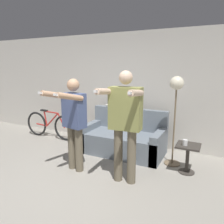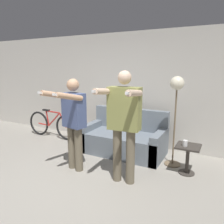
{
  "view_description": "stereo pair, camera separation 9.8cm",
  "coord_description": "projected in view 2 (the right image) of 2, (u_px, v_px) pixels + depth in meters",
  "views": [
    {
      "loc": [
        2.05,
        -2.33,
        1.83
      ],
      "look_at": [
        0.3,
        1.22,
        1.0
      ],
      "focal_mm": 35.0,
      "sensor_mm": 36.0,
      "label": 1
    },
    {
      "loc": [
        2.14,
        -2.29,
        1.83
      ],
      "look_at": [
        0.3,
        1.22,
        1.0
      ],
      "focal_mm": 35.0,
      "sensor_mm": 36.0,
      "label": 2
    }
  ],
  "objects": [
    {
      "name": "cup",
      "position": [
        185.0,
        143.0,
        3.69
      ],
      "size": [
        0.08,
        0.08,
        0.1
      ],
      "color": "white",
      "rests_on": "side_table"
    },
    {
      "name": "side_table",
      "position": [
        188.0,
        154.0,
        3.75
      ],
      "size": [
        0.4,
        0.4,
        0.51
      ],
      "color": "#38332D",
      "rests_on": "ground_plane"
    },
    {
      "name": "person_right",
      "position": [
        124.0,
        119.0,
        3.33
      ],
      "size": [
        0.59,
        0.7,
        1.78
      ],
      "rotation": [
        0.0,
        0.0,
        0.07
      ],
      "color": "#6B604C",
      "rests_on": "ground_plane"
    },
    {
      "name": "bicycle",
      "position": [
        52.0,
        125.0,
        5.7
      ],
      "size": [
        1.58,
        0.07,
        0.73
      ],
      "color": "black",
      "rests_on": "ground_plane"
    },
    {
      "name": "floor_lamp",
      "position": [
        176.0,
        95.0,
        3.89
      ],
      "size": [
        0.3,
        0.3,
        1.67
      ],
      "color": "#756047",
      "rests_on": "ground_plane"
    },
    {
      "name": "wall_back",
      "position": [
        125.0,
        89.0,
        5.19
      ],
      "size": [
        10.0,
        0.05,
        2.6
      ],
      "color": "beige",
      "rests_on": "ground_plane"
    },
    {
      "name": "person_left",
      "position": [
        73.0,
        119.0,
        3.78
      ],
      "size": [
        0.57,
        0.73,
        1.63
      ],
      "rotation": [
        0.0,
        0.0,
        -0.2
      ],
      "color": "#6B604C",
      "rests_on": "ground_plane"
    },
    {
      "name": "couch",
      "position": [
        124.0,
        139.0,
        4.7
      ],
      "size": [
        1.72,
        0.88,
        0.92
      ],
      "color": "slate",
      "rests_on": "ground_plane"
    },
    {
      "name": "ground_plane",
      "position": [
        57.0,
        189.0,
        3.33
      ],
      "size": [
        16.0,
        16.0,
        0.0
      ],
      "primitive_type": "plane",
      "color": "gray"
    },
    {
      "name": "cat",
      "position": [
        116.0,
        103.0,
        5.0
      ],
      "size": [
        0.46,
        0.12,
        0.18
      ],
      "color": "silver",
      "rests_on": "couch"
    }
  ]
}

